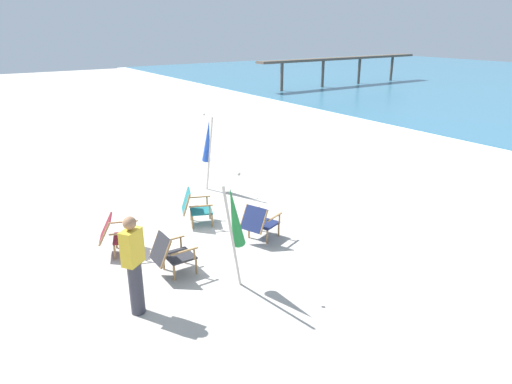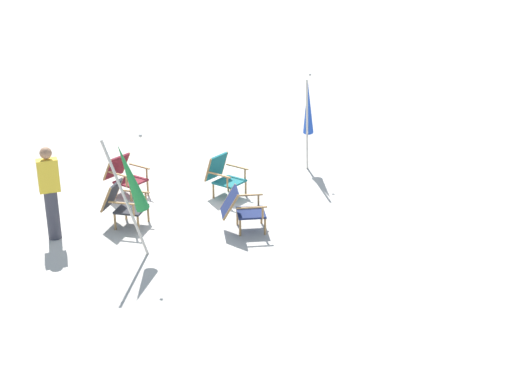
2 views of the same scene
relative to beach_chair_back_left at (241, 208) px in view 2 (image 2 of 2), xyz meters
The scene contains 8 objects.
ground_plane 1.97m from the beach_chair_back_left, 131.86° to the right, with size 80.00×80.00×0.00m, color #B2AAA0.
beach_chair_back_left is the anchor object (origin of this frame).
beach_chair_mid_center 1.66m from the beach_chair_back_left, 153.35° to the right, with size 0.78×0.83×0.82m.
beach_chair_far_center 2.84m from the beach_chair_back_left, 112.06° to the right, with size 0.80×0.90×0.79m.
beach_chair_front_right 2.11m from the beach_chair_back_left, 82.79° to the right, with size 0.60×0.72×0.80m.
umbrella_furled_blue 3.44m from the beach_chair_back_left, 169.69° to the left, with size 0.54×0.23×2.09m.
umbrella_furled_green 2.17m from the beach_chair_back_left, 46.19° to the right, with size 0.51×0.65×2.05m.
person_near_chairs 3.23m from the beach_chair_back_left, 70.79° to the right, with size 0.36×0.39×1.63m.
Camera 2 is at (12.25, 4.33, 5.26)m, focal length 50.00 mm.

